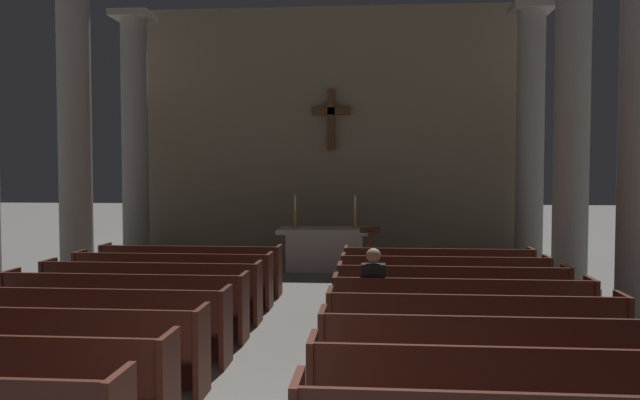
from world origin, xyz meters
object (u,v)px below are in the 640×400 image
(column_left_fourth, at_px, (135,143))
(candlestick_left, at_px, (295,217))
(pew_left_row_7, at_px, (173,279))
(candlestick_right, at_px, (355,217))
(pew_left_row_4, at_px, (91,324))
(lectern, at_px, (370,255))
(pew_right_row_6, at_px, (452,296))
(pew_left_row_6, at_px, (151,291))
(lone_worshipper, at_px, (373,294))
(pew_right_row_3, at_px, (490,359))
(pew_right_row_4, at_px, (474,332))
(column_right_fourth, at_px, (530,141))
(column_left_third, at_px, (75,136))
(column_right_third, at_px, (572,134))
(altar, at_px, (325,248))
(pew_right_row_5, at_px, (461,312))
(pew_left_row_3, at_px, (46,349))
(pew_left_row_5, at_px, (125,306))
(pew_right_row_8, at_px, (438,273))
(pew_right_row_2, at_px, (514,397))
(pew_left_row_8, at_px, (191,270))
(pew_right_row_7, at_px, (444,283))

(column_left_fourth, height_order, candlestick_left, column_left_fourth)
(pew_left_row_7, relative_size, column_left_fourth, 0.55)
(candlestick_right, bearing_deg, pew_left_row_4, -112.15)
(lectern, bearing_deg, pew_right_row_6, -72.82)
(pew_left_row_6, xyz_separation_m, lone_worshipper, (3.43, -1.03, 0.22))
(pew_right_row_3, bearing_deg, lectern, 99.74)
(pew_right_row_4, relative_size, column_left_fourth, 0.55)
(column_right_fourth, bearing_deg, column_left_third, -161.45)
(column_right_third, height_order, altar, column_right_third)
(column_left_third, bearing_deg, pew_right_row_5, -28.16)
(pew_left_row_6, distance_m, lone_worshipper, 3.59)
(pew_left_row_3, xyz_separation_m, pew_left_row_5, (0.00, 2.15, 0.00))
(pew_right_row_8, distance_m, column_left_fourth, 8.45)
(pew_left_row_3, height_order, pew_right_row_3, same)
(pew_right_row_2, bearing_deg, pew_right_row_8, 90.00)
(pew_right_row_3, height_order, column_left_fourth, column_left_fourth)
(pew_right_row_5, relative_size, pew_right_row_8, 1.00)
(pew_left_row_5, bearing_deg, pew_left_row_3, -90.00)
(pew_right_row_2, height_order, pew_right_row_4, same)
(pew_right_row_3, distance_m, column_right_third, 6.94)
(lectern, bearing_deg, pew_right_row_8, -56.47)
(pew_left_row_3, bearing_deg, column_left_third, 112.81)
(column_left_third, distance_m, lone_worshipper, 7.41)
(pew_right_row_8, distance_m, lectern, 2.25)
(pew_left_row_4, relative_size, pew_right_row_3, 1.00)
(candlestick_left, bearing_deg, candlestick_right, 0.00)
(pew_right_row_4, height_order, column_left_third, column_left_third)
(pew_left_row_8, relative_size, lectern, 2.95)
(column_right_fourth, relative_size, lectern, 5.41)
(pew_left_row_5, xyz_separation_m, column_right_fourth, (7.10, 7.02, 2.56))
(column_left_fourth, xyz_separation_m, column_right_fourth, (9.60, 0.00, 0.00))
(pew_left_row_6, bearing_deg, lone_worshipper, -16.76)
(candlestick_right, bearing_deg, candlestick_left, 180.00)
(pew_right_row_3, relative_size, pew_right_row_8, 1.00)
(pew_left_row_7, relative_size, candlestick_right, 4.47)
(pew_right_row_7, bearing_deg, pew_right_row_5, -90.00)
(pew_right_row_2, relative_size, candlestick_right, 4.47)
(pew_left_row_5, xyz_separation_m, column_left_fourth, (-2.50, 7.02, 2.56))
(column_right_fourth, bearing_deg, lone_worshipper, -117.69)
(pew_left_row_6, xyz_separation_m, candlestick_left, (1.60, 5.22, 0.78))
(column_right_third, bearing_deg, lone_worshipper, -134.25)
(pew_right_row_6, xyz_separation_m, column_left_fourth, (-7.10, 5.95, 2.56))
(pew_left_row_5, relative_size, candlestick_left, 4.47)
(column_left_fourth, bearing_deg, pew_right_row_2, -55.27)
(pew_right_row_4, relative_size, pew_right_row_8, 1.00)
(pew_right_row_3, bearing_deg, pew_right_row_7, 90.00)
(pew_right_row_4, bearing_deg, pew_right_row_8, 90.00)
(pew_right_row_7, distance_m, lectern, 3.20)
(pew_right_row_2, distance_m, pew_right_row_5, 3.22)
(pew_left_row_5, bearing_deg, candlestick_right, 64.52)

